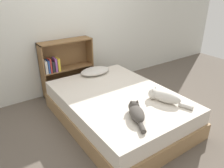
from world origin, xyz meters
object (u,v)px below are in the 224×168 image
(bed, at_px, (118,108))
(cat_light, at_px, (163,96))
(pillow, at_px, (95,71))
(bookshelf, at_px, (64,67))
(cat_dark, at_px, (136,112))

(bed, relative_size, cat_light, 3.52)
(pillow, relative_size, bookshelf, 0.52)
(bed, height_order, pillow, pillow)
(pillow, distance_m, bookshelf, 0.58)
(pillow, bearing_deg, cat_dark, -100.97)
(bed, height_order, cat_light, cat_light)
(bed, bearing_deg, pillow, 82.29)
(cat_light, relative_size, bookshelf, 0.59)
(pillow, height_order, cat_dark, cat_dark)
(bed, xyz_separation_m, cat_light, (0.37, -0.51, 0.30))
(pillow, bearing_deg, cat_light, -79.09)
(bed, bearing_deg, cat_dark, -105.52)
(pillow, bearing_deg, bed, -97.71)
(cat_dark, bearing_deg, cat_light, -55.23)
(pillow, relative_size, cat_light, 0.89)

